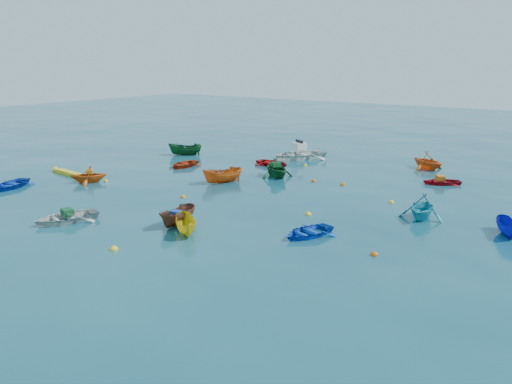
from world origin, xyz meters
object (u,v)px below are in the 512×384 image
Objects in this scene: kayak_yellow at (69,175)px; motorboat_white at (299,159)px; dinghy_blue_sw at (11,187)px; dinghy_blue_se at (308,235)px; dinghy_white_near at (66,222)px.

motorboat_white is (11.41, 16.39, 0.00)m from kayak_yellow.
dinghy_blue_sw is 1.09× the size of dinghy_blue_se.
motorboat_white is at bearing -29.42° from kayak_yellow.
kayak_yellow is 0.77× the size of motorboat_white.
dinghy_white_near reaches higher than dinghy_blue_se.
dinghy_blue_se is 0.59× the size of motorboat_white.
motorboat_white is (1.21, 23.64, 0.00)m from dinghy_white_near.
dinghy_blue_se is (22.28, 3.40, 0.00)m from dinghy_blue_sw.
dinghy_blue_se is (12.23, 5.83, 0.00)m from dinghy_white_near.
motorboat_white is at bearing 138.72° from dinghy_blue_se.
motorboat_white reaches higher than kayak_yellow.
motorboat_white reaches higher than dinghy_blue_se.
dinghy_white_near is at bearing -40.12° from dinghy_blue_sw.
dinghy_blue_se is 20.94m from motorboat_white.
motorboat_white is at bearing 103.57° from dinghy_white_near.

